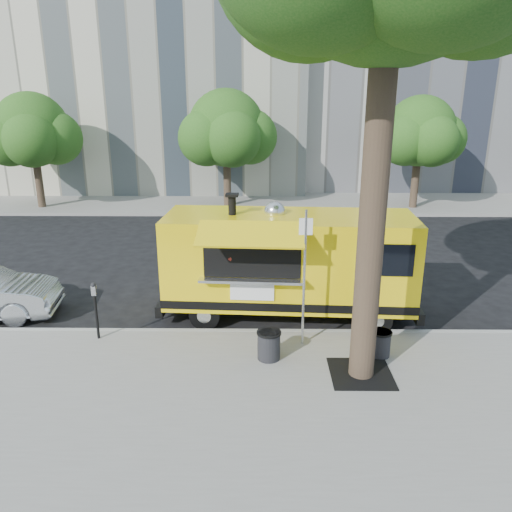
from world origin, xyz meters
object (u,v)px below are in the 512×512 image
Objects in this scene: far_tree_b at (226,128)px; parking_meter at (95,304)px; sign_post at (304,271)px; trash_bin_right at (269,344)px; far_tree_c at (420,131)px; trash_bin_left at (380,342)px; food_truck at (287,262)px; far_tree_a at (32,130)px.

far_tree_b is 14.48m from parking_meter.
trash_bin_right is at bearing -138.36° from sign_post.
parking_meter is at bearing -128.66° from far_tree_c.
far_tree_b is 14.61m from sign_post.
far_tree_b is 1.83× the size of sign_post.
far_tree_b is 9.91× the size of trash_bin_left.
food_truck reaches higher than trash_bin_right.
parking_meter is at bearing -98.10° from far_tree_b.
parking_meter reaches higher than trash_bin_right.
trash_bin_left is at bearing 3.73° from trash_bin_right.
trash_bin_left is (6.13, -0.71, -0.53)m from parking_meter.
food_truck is at bearing 98.61° from sign_post.
far_tree_c is at bearing 64.56° from food_truck.
far_tree_b is at bearing 105.62° from trash_bin_left.
far_tree_b is 1.06× the size of far_tree_c.
sign_post is 1.70m from trash_bin_right.
trash_bin_right is (-2.32, -0.15, 0.03)m from trash_bin_left.
far_tree_b is 0.86× the size of food_truck.
food_truck is (2.29, -12.53, -2.38)m from far_tree_b.
trash_bin_left is at bearing -47.25° from food_truck.
food_truck is (4.29, 1.52, 0.47)m from parking_meter.
parking_meter is at bearing 177.48° from sign_post.
far_tree_c is (18.00, 0.10, -0.06)m from far_tree_a.
far_tree_b is at bearing 81.90° from parking_meter.
trash_bin_left is (1.58, -0.51, -1.40)m from sign_post.
parking_meter is 4.58m from food_truck.
far_tree_c is 15.48m from sign_post.
far_tree_a reaches higher than trash_bin_right.
sign_post is 2.25× the size of parking_meter.
far_tree_a is at bearing 117.15° from parking_meter.
far_tree_b is 4.12× the size of parking_meter.
far_tree_a is 18.14m from sign_post.
far_tree_a is 9.01m from far_tree_b.
far_tree_a is 4.01× the size of parking_meter.
trash_bin_right is (-0.48, -2.39, -0.98)m from food_truck.
food_truck is 10.51× the size of trash_bin_right.
trash_bin_right is (-7.20, -14.61, -3.24)m from far_tree_c.
far_tree_a is 18.00m from far_tree_c.
sign_post is at bearing 41.64° from trash_bin_right.
far_tree_c is 3.90× the size of parking_meter.
food_truck reaches higher than trash_bin_left.
far_tree_a reaches higher than sign_post.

